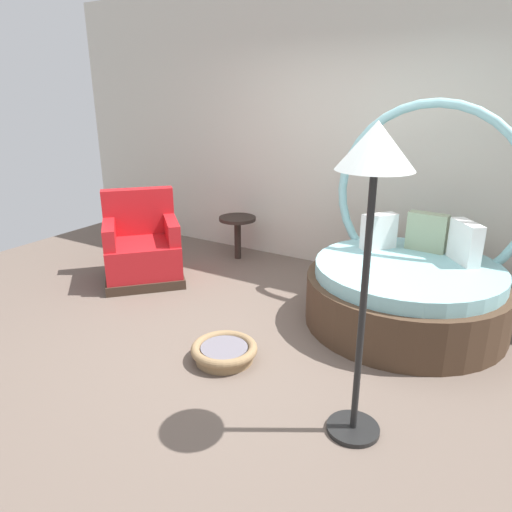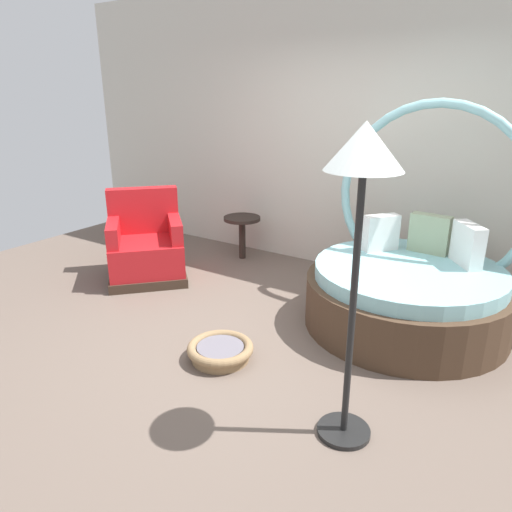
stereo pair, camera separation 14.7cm
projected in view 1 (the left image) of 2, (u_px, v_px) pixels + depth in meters
The scene contains 7 objects.
ground_plane at pixel (261, 341), 3.91m from camera, with size 8.00×8.00×0.02m, color #66564C.
back_wall at pixel (359, 131), 5.04m from camera, with size 8.00×0.12×3.07m, color beige.
round_daybed at pixel (408, 281), 4.14m from camera, with size 1.71×1.71×1.89m.
red_armchair at pixel (142, 249), 5.10m from camera, with size 1.13×1.13×0.94m.
pet_basket at pixel (224, 351), 3.61m from camera, with size 0.51×0.51×0.13m.
side_table at pixel (237, 225), 5.68m from camera, with size 0.44×0.44×0.52m.
floor_lamp at pixel (374, 180), 2.37m from camera, with size 0.40×0.40×1.82m.
Camera 1 is at (1.76, -2.97, 1.96)m, focal length 33.23 mm.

